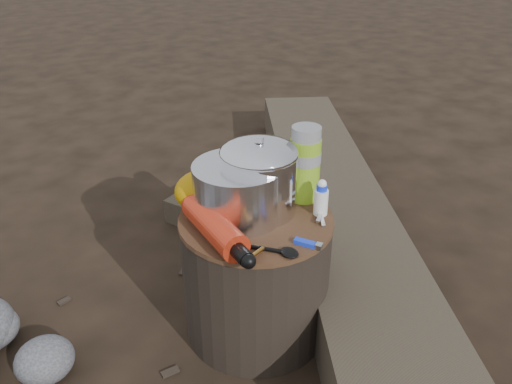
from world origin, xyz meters
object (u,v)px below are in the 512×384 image
stump (256,275)px  camping_pot (259,177)px  fuel_bottle (215,227)px  thermos (305,164)px  log_main (331,204)px  travel_mug (260,168)px

stump → camping_pot: size_ratio=2.02×
fuel_bottle → thermos: (0.33, 0.05, 0.07)m
stump → thermos: size_ratio=1.94×
camping_pot → fuel_bottle: bearing=-161.1°
stump → camping_pot: 0.31m
log_main → travel_mug: 0.64m
camping_pot → stump: bearing=-134.3°
thermos → fuel_bottle: bearing=-171.9°
fuel_bottle → thermos: 0.34m
log_main → thermos: (-0.41, -0.31, 0.42)m
log_main → thermos: 0.66m
log_main → travel_mug: bearing=-128.9°
camping_pot → travel_mug: size_ratio=1.65×
stump → thermos: bearing=5.8°
log_main → camping_pot: camping_pot is taller
travel_mug → stump: bearing=-127.2°
fuel_bottle → thermos: thermos is taller
stump → travel_mug: 0.32m
log_main → travel_mug: travel_mug is taller
camping_pot → thermos: bearing=-5.5°
log_main → camping_pot: (-0.56, -0.30, 0.41)m
stump → log_main: (0.59, 0.33, -0.11)m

